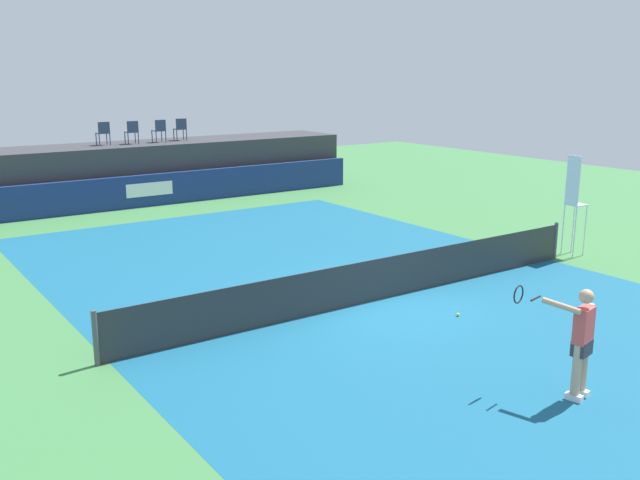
{
  "coord_description": "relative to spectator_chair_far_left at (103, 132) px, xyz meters",
  "views": [
    {
      "loc": [
        -9.45,
        -11.49,
        4.97
      ],
      "look_at": [
        -0.13,
        2.0,
        1.0
      ],
      "focal_mm": 39.39,
      "sensor_mm": 36.0,
      "label": 1
    }
  ],
  "objects": [
    {
      "name": "sponsor_wall",
      "position": [
        0.99,
        -1.72,
        -2.09
      ],
      "size": [
        18.0,
        0.22,
        1.2
      ],
      "color": "navy",
      "rests_on": "ground"
    },
    {
      "name": "spectator_chair_left",
      "position": [
        1.06,
        -0.18,
        0.0
      ],
      "size": [
        0.46,
        0.46,
        0.89
      ],
      "color": "#2D3D56",
      "rests_on": "spectator_platform"
    },
    {
      "name": "umpire_chair",
      "position": [
        7.86,
        -15.21,
        -1.11
      ],
      "size": [
        0.47,
        0.47,
        2.76
      ],
      "color": "white",
      "rests_on": "ground"
    },
    {
      "name": "court_inner",
      "position": [
        0.99,
        -15.22,
        -2.69
      ],
      "size": [
        12.0,
        22.0,
        0.0
      ],
      "primitive_type": "cube",
      "color": "#16597A",
      "rests_on": "ground"
    },
    {
      "name": "net_post_far",
      "position": [
        7.19,
        -15.22,
        -2.19
      ],
      "size": [
        0.1,
        0.1,
        1.0
      ],
      "primitive_type": "cylinder",
      "color": "#4C4C51",
      "rests_on": "ground"
    },
    {
      "name": "spectator_chair_center",
      "position": [
        2.18,
        -0.15,
        0.0
      ],
      "size": [
        0.45,
        0.45,
        0.89
      ],
      "color": "#2D3D56",
      "rests_on": "spectator_platform"
    },
    {
      "name": "ground_plane",
      "position": [
        0.99,
        -12.22,
        -2.69
      ],
      "size": [
        48.0,
        48.0,
        0.0
      ],
      "primitive_type": "plane",
      "color": "#3D7A42"
    },
    {
      "name": "spectator_chair_right",
      "position": [
        3.19,
        0.11,
        0.0
      ],
      "size": [
        0.48,
        0.48,
        0.89
      ],
      "color": "#2D3D56",
      "rests_on": "spectator_platform"
    },
    {
      "name": "spectator_platform",
      "position": [
        0.99,
        0.08,
        -1.59
      ],
      "size": [
        18.0,
        2.8,
        2.2
      ],
      "primitive_type": "cube",
      "color": "#38383D",
      "rests_on": "ground"
    },
    {
      "name": "spectator_chair_far_left",
      "position": [
        0.0,
        0.0,
        0.0
      ],
      "size": [
        0.45,
        0.45,
        0.89
      ],
      "color": "#2D3D56",
      "rests_on": "spectator_platform"
    },
    {
      "name": "tennis_ball",
      "position": [
        1.74,
        -16.99,
        -2.66
      ],
      "size": [
        0.07,
        0.07,
        0.07
      ],
      "primitive_type": "sphere",
      "color": "#D8EA33",
      "rests_on": "court_inner"
    },
    {
      "name": "tennis_net",
      "position": [
        0.99,
        -15.22,
        -2.22
      ],
      "size": [
        12.4,
        0.02,
        0.95
      ],
      "primitive_type": "cube",
      "color": "#2D2D2D",
      "rests_on": "ground"
    },
    {
      "name": "net_post_near",
      "position": [
        -5.21,
        -15.22,
        -2.19
      ],
      "size": [
        0.1,
        0.1,
        1.0
      ],
      "primitive_type": "cylinder",
      "color": "#4C4C51",
      "rests_on": "ground"
    },
    {
      "name": "tennis_player",
      "position": [
        0.55,
        -20.68,
        -1.73
      ],
      "size": [
        0.87,
        1.12,
        1.77
      ],
      "color": "white",
      "rests_on": "court_inner"
    }
  ]
}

